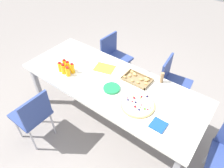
# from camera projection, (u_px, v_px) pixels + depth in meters

# --- Properties ---
(ground_plane) EXTENTS (12.00, 12.00, 0.00)m
(ground_plane) POSITION_uv_depth(u_px,v_px,m) (111.00, 119.00, 3.02)
(ground_plane) COLOR gray
(party_table) EXTENTS (2.36, 0.92, 0.75)m
(party_table) POSITION_uv_depth(u_px,v_px,m) (111.00, 85.00, 2.56)
(party_table) COLOR silver
(party_table) RESTS_ON ground_plane
(chair_near_left) EXTENTS (0.40, 0.40, 0.83)m
(chair_near_left) POSITION_uv_depth(u_px,v_px,m) (33.00, 114.00, 2.46)
(chair_near_left) COLOR #33478C
(chair_near_left) RESTS_ON ground_plane
(chair_far_right) EXTENTS (0.44, 0.44, 0.83)m
(chair_far_right) POSITION_uv_depth(u_px,v_px,m) (172.00, 80.00, 2.92)
(chair_far_right) COLOR #33478C
(chair_far_right) RESTS_ON ground_plane
(chair_far_left) EXTENTS (0.42, 0.42, 0.83)m
(chair_far_left) POSITION_uv_depth(u_px,v_px,m) (114.00, 55.00, 3.40)
(chair_far_left) COLOR #33478C
(chair_far_left) RESTS_ON ground_plane
(juice_bottle_0) EXTENTS (0.06, 0.06, 0.14)m
(juice_bottle_0) POSITION_uv_depth(u_px,v_px,m) (60.00, 67.00, 2.63)
(juice_bottle_0) COLOR #FAAE14
(juice_bottle_0) RESTS_ON party_table
(juice_bottle_1) EXTENTS (0.06, 0.06, 0.14)m
(juice_bottle_1) POSITION_uv_depth(u_px,v_px,m) (64.00, 69.00, 2.60)
(juice_bottle_1) COLOR #F9AD14
(juice_bottle_1) RESTS_ON party_table
(juice_bottle_2) EXTENTS (0.06, 0.06, 0.13)m
(juice_bottle_2) POSITION_uv_depth(u_px,v_px,m) (68.00, 72.00, 2.57)
(juice_bottle_2) COLOR #F9AD14
(juice_bottle_2) RESTS_ON party_table
(juice_bottle_3) EXTENTS (0.05, 0.05, 0.14)m
(juice_bottle_3) POSITION_uv_depth(u_px,v_px,m) (65.00, 64.00, 2.68)
(juice_bottle_3) COLOR #FAAC14
(juice_bottle_3) RESTS_ON party_table
(juice_bottle_4) EXTENTS (0.06, 0.06, 0.15)m
(juice_bottle_4) POSITION_uv_depth(u_px,v_px,m) (68.00, 66.00, 2.64)
(juice_bottle_4) COLOR #F9AF14
(juice_bottle_4) RESTS_ON party_table
(juice_bottle_5) EXTENTS (0.06, 0.06, 0.15)m
(juice_bottle_5) POSITION_uv_depth(u_px,v_px,m) (72.00, 68.00, 2.61)
(juice_bottle_5) COLOR #F9AD14
(juice_bottle_5) RESTS_ON party_table
(fruit_pizza) EXTENTS (0.38, 0.38, 0.05)m
(fruit_pizza) POSITION_uv_depth(u_px,v_px,m) (138.00, 104.00, 2.22)
(fruit_pizza) COLOR tan
(fruit_pizza) RESTS_ON party_table
(snack_tray) EXTENTS (0.35, 0.22, 0.04)m
(snack_tray) POSITION_uv_depth(u_px,v_px,m) (137.00, 79.00, 2.54)
(snack_tray) COLOR olive
(snack_tray) RESTS_ON party_table
(plate_stack) EXTENTS (0.20, 0.20, 0.02)m
(plate_stack) POSITION_uv_depth(u_px,v_px,m) (112.00, 88.00, 2.41)
(plate_stack) COLOR #1E8C4C
(plate_stack) RESTS_ON party_table
(napkin_stack) EXTENTS (0.15, 0.15, 0.02)m
(napkin_stack) POSITION_uv_depth(u_px,v_px,m) (158.00, 125.00, 2.02)
(napkin_stack) COLOR #194CA5
(napkin_stack) RESTS_ON party_table
(cardboard_tube) EXTENTS (0.04, 0.04, 0.14)m
(cardboard_tube) POSITION_uv_depth(u_px,v_px,m) (162.00, 78.00, 2.47)
(cardboard_tube) COLOR #9E7A56
(cardboard_tube) RESTS_ON party_table
(paper_folder) EXTENTS (0.30, 0.26, 0.01)m
(paper_folder) POSITION_uv_depth(u_px,v_px,m) (104.00, 68.00, 2.72)
(paper_folder) COLOR yellow
(paper_folder) RESTS_ON party_table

